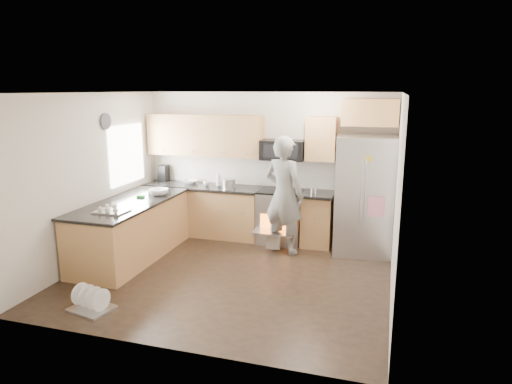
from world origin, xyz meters
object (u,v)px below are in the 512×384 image
(refrigerator, at_px, (364,196))
(dish_rack, at_px, (91,303))
(stove_range, at_px, (281,204))
(person, at_px, (284,195))

(refrigerator, bearing_deg, dish_rack, -140.93)
(stove_range, relative_size, refrigerator, 0.93)
(refrigerator, distance_m, dish_rack, 4.37)
(stove_range, relative_size, dish_rack, 3.13)
(person, xyz_separation_m, dish_rack, (-1.78, -2.69, -0.88))
(stove_range, height_order, dish_rack, stove_range)
(refrigerator, relative_size, person, 1.00)
(refrigerator, bearing_deg, stove_range, 167.67)
(stove_range, height_order, person, person)
(refrigerator, xyz_separation_m, dish_rack, (-3.03, -3.02, -0.88))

